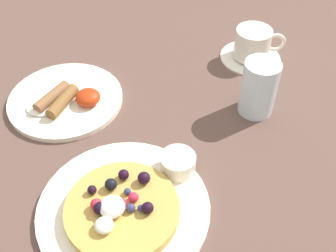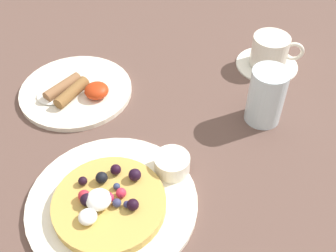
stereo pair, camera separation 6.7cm
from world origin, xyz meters
name	(u,v)px [view 2 (the right image)]	position (x,y,z in m)	size (l,w,h in m)	color
ground_plane	(158,160)	(0.00, 0.00, -0.01)	(2.07, 1.27, 0.03)	brown
pancake_plate	(112,202)	(-0.08, -0.10, 0.01)	(0.27, 0.27, 0.01)	white
pancake_with_berries	(108,203)	(-0.08, -0.11, 0.02)	(0.17, 0.17, 0.04)	gold
syrup_ramekin	(172,164)	(0.02, -0.04, 0.03)	(0.06, 0.06, 0.03)	white
breakfast_plate	(76,91)	(-0.16, 0.17, 0.01)	(0.22, 0.22, 0.01)	white
fried_breakfast	(75,91)	(-0.15, 0.16, 0.02)	(0.14, 0.09, 0.03)	brown
coffee_saucer	(267,64)	(0.25, 0.24, 0.00)	(0.13, 0.13, 0.01)	white
coffee_cup	(271,50)	(0.25, 0.24, 0.04)	(0.11, 0.08, 0.06)	white
water_glass	(266,96)	(0.20, 0.08, 0.05)	(0.07, 0.07, 0.11)	silver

